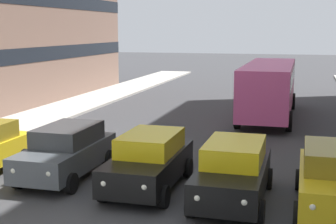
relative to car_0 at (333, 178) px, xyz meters
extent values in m
cube|color=black|center=(21.43, -17.16, 2.47)|extent=(9.75, 18.54, 0.90)
cube|color=black|center=(21.43, -17.16, 5.82)|extent=(9.75, 18.54, 0.90)
cube|color=gold|center=(0.00, 0.05, -0.17)|extent=(1.80, 4.40, 0.80)
cube|color=olive|center=(0.00, -0.15, 0.53)|extent=(1.58, 2.46, 0.60)
cylinder|color=black|center=(0.90, 1.50, -0.57)|extent=(0.22, 0.64, 0.64)
cylinder|color=black|center=(0.90, -1.40, -0.57)|extent=(0.22, 0.64, 0.64)
sphere|color=white|center=(0.58, 2.20, -0.09)|extent=(0.18, 0.18, 0.18)
cube|color=black|center=(2.72, 0.18, -0.17)|extent=(1.80, 4.40, 0.80)
cube|color=yellow|center=(2.72, -0.02, 0.53)|extent=(1.58, 2.46, 0.60)
cylinder|color=black|center=(1.82, 1.63, -0.57)|extent=(0.22, 0.64, 0.64)
cylinder|color=black|center=(3.62, 1.63, -0.57)|extent=(0.22, 0.64, 0.64)
cylinder|color=black|center=(1.82, -1.27, -0.57)|extent=(0.22, 0.64, 0.64)
cylinder|color=black|center=(3.62, -1.27, -0.57)|extent=(0.22, 0.64, 0.64)
sphere|color=white|center=(2.14, 2.33, -0.09)|extent=(0.18, 0.18, 0.18)
sphere|color=white|center=(3.29, 2.33, -0.09)|extent=(0.18, 0.18, 0.18)
cube|color=black|center=(5.38, -0.25, -0.17)|extent=(1.80, 4.40, 0.80)
cube|color=yellow|center=(5.38, -0.45, 0.53)|extent=(1.58, 2.46, 0.60)
cylinder|color=black|center=(4.48, 1.20, -0.57)|extent=(0.22, 0.64, 0.64)
cylinder|color=black|center=(6.28, 1.20, -0.57)|extent=(0.22, 0.64, 0.64)
cylinder|color=black|center=(4.48, -1.70, -0.57)|extent=(0.22, 0.64, 0.64)
cylinder|color=black|center=(6.28, -1.70, -0.57)|extent=(0.22, 0.64, 0.64)
sphere|color=white|center=(4.80, 1.90, -0.09)|extent=(0.18, 0.18, 0.18)
sphere|color=white|center=(5.96, 1.90, -0.09)|extent=(0.18, 0.18, 0.18)
cube|color=#474C51|center=(8.39, -0.64, -0.17)|extent=(1.80, 4.40, 0.80)
cube|color=#343639|center=(8.39, -0.84, 0.53)|extent=(1.58, 2.46, 0.60)
cylinder|color=black|center=(7.49, 0.81, -0.57)|extent=(0.22, 0.64, 0.64)
cylinder|color=black|center=(9.29, 0.81, -0.57)|extent=(0.22, 0.64, 0.64)
cylinder|color=black|center=(7.49, -2.09, -0.57)|extent=(0.22, 0.64, 0.64)
cylinder|color=black|center=(9.29, -2.09, -0.57)|extent=(0.22, 0.64, 0.64)
sphere|color=white|center=(7.82, 1.51, -0.09)|extent=(0.18, 0.18, 0.18)
sphere|color=white|center=(8.97, 1.51, -0.09)|extent=(0.18, 0.18, 0.18)
cylinder|color=black|center=(10.50, -1.43, -0.57)|extent=(0.22, 0.64, 0.64)
cube|color=#DB5193|center=(2.72, -13.90, 0.86)|extent=(2.50, 10.50, 2.50)
cube|color=black|center=(2.72, -13.90, 1.41)|extent=(2.52, 9.87, 0.80)
cylinder|color=black|center=(1.47, -10.23, -0.39)|extent=(0.28, 1.00, 1.00)
cylinder|color=black|center=(3.97, -10.23, -0.39)|extent=(0.28, 1.00, 1.00)
cylinder|color=black|center=(1.47, -17.05, -0.39)|extent=(0.28, 1.00, 1.00)
cylinder|color=black|center=(3.97, -17.05, -0.39)|extent=(0.28, 1.00, 1.00)
camera|label=1|loc=(0.93, 13.49, 4.00)|focal=51.88mm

